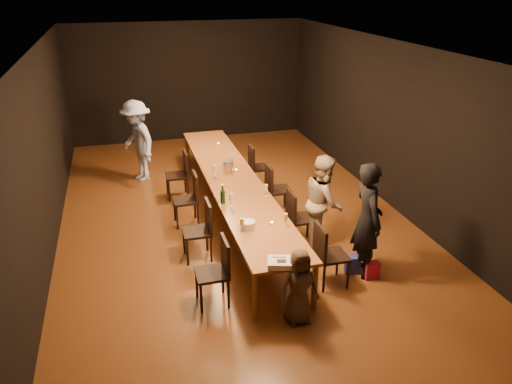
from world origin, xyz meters
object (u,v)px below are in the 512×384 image
object	(u,v)px
birthday_cake	(281,263)
champagne_bottle	(223,194)
woman_tan	(324,202)
plate_stack	(248,225)
chair_right_0	(332,255)
woman_birthday	(368,220)
man_blue	(138,141)
child	(299,287)
ice_bucket	(228,166)
chair_left_0	(212,273)
chair_right_3	(260,167)
chair_left_1	(197,231)
table	(233,182)
chair_left_2	(185,199)
chair_left_3	(177,175)
chair_right_2	(279,189)
chair_right_1	(302,218)

from	to	relation	value
birthday_cake	champagne_bottle	bearing A→B (deg)	115.49
woman_tan	plate_stack	size ratio (longest dim) A/B	7.36
chair_right_0	woman_birthday	xyz separation A→B (m)	(0.58, 0.14, 0.39)
chair_right_0	plate_stack	size ratio (longest dim) A/B	4.45
woman_birthday	birthday_cake	world-z (taller)	woman_birthday
man_blue	child	bearing A→B (deg)	-5.92
man_blue	ice_bucket	size ratio (longest dim) A/B	8.50
chair_left_0	ice_bucket	xyz separation A→B (m)	(0.85, 2.79, 0.39)
woman_birthday	birthday_cake	xyz separation A→B (m)	(-1.50, -0.64, -0.07)
chair_right_3	man_blue	bearing A→B (deg)	-115.87
chair_left_0	woman_birthday	distance (m)	2.32
chair_left_1	table	bearing A→B (deg)	-35.31
child	champagne_bottle	xyz separation A→B (m)	(-0.50, 2.15, 0.40)
chair_right_0	birthday_cake	world-z (taller)	chair_right_0
plate_stack	chair_left_0	bearing A→B (deg)	-139.68
chair_left_2	woman_tan	bearing A→B (deg)	-123.83
chair_left_3	champagne_bottle	bearing A→B (deg)	-167.34
chair_right_2	woman_birthday	world-z (taller)	woman_birthday
chair_right_3	chair_left_1	world-z (taller)	same
man_blue	chair_left_2	bearing A→B (deg)	-7.17
chair_right_1	chair_right_3	xyz separation A→B (m)	(0.00, 2.40, 0.00)
chair_right_2	chair_left_1	bearing A→B (deg)	-54.78
chair_right_1	chair_left_1	xyz separation A→B (m)	(-1.70, 0.00, 0.00)
chair_left_1	chair_left_3	bearing A→B (deg)	0.00
chair_right_1	ice_bucket	world-z (taller)	ice_bucket
chair_right_3	plate_stack	xyz separation A→B (m)	(-1.07, -3.06, 0.34)
chair_right_3	champagne_bottle	world-z (taller)	champagne_bottle
chair_right_3	ice_bucket	xyz separation A→B (m)	(-0.85, -0.81, 0.39)
ice_bucket	birthday_cake	bearing A→B (deg)	-91.28
birthday_cake	champagne_bottle	world-z (taller)	champagne_bottle
table	chair_left_0	bearing A→B (deg)	-109.50
chair_left_0	woman_tan	world-z (taller)	woman_tan
chair_left_0	woman_birthday	size ratio (longest dim) A/B	0.54
chair_left_1	child	xyz separation A→B (m)	(0.97, -1.87, 0.04)
woman_tan	man_blue	size ratio (longest dim) A/B	0.90
birthday_cake	plate_stack	size ratio (longest dim) A/B	1.85
birthday_cake	chair_right_0	bearing A→B (deg)	45.29
chair_right_0	plate_stack	xyz separation A→B (m)	(-1.07, 0.54, 0.34)
woman_tan	champagne_bottle	distance (m)	1.59
chair_left_3	child	xyz separation A→B (m)	(0.97, -4.27, 0.04)
table	man_blue	size ratio (longest dim) A/B	3.50
man_blue	chair_right_1	bearing A→B (deg)	10.98
chair_right_1	woman_tan	size ratio (longest dim) A/B	0.60
table	plate_stack	xyz separation A→B (m)	(-0.22, -1.86, 0.11)
chair_right_2	man_blue	world-z (taller)	man_blue
woman_tan	ice_bucket	bearing A→B (deg)	50.59
table	chair_right_0	xyz separation A→B (m)	(0.85, -2.40, -0.24)
chair_right_2	chair_left_2	size ratio (longest dim) A/B	1.00
chair_left_3	chair_right_3	bearing A→B (deg)	-90.00
chair_left_3	chair_right_1	bearing A→B (deg)	-144.69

